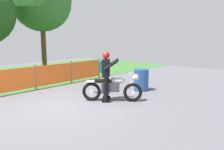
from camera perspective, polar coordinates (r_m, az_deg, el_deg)
ground at (r=7.33m, az=-13.39°, el=-8.11°), size 24.00×24.00×0.02m
barrier_fence at (r=9.54m, az=-23.12°, el=-1.14°), size 9.31×0.08×1.05m
tree_near_right at (r=14.13m, az=-16.98°, el=16.92°), size 3.35×3.35×5.79m
motorcycle_lead at (r=7.81m, az=0.10°, el=-3.12°), size 1.32×1.69×0.97m
rider_lead at (r=7.74m, az=-1.54°, el=0.39°), size 0.73×0.78×1.69m
spare_drum at (r=9.41m, az=7.23°, el=-1.20°), size 0.58×0.58×0.88m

